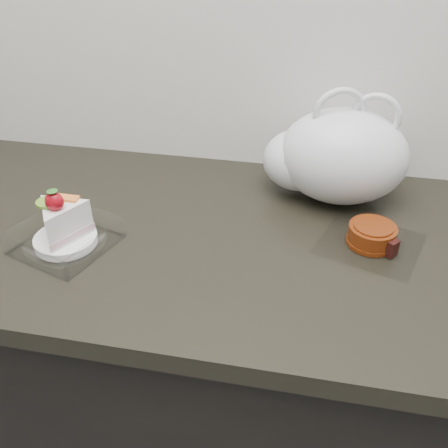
% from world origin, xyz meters
% --- Properties ---
extents(counter, '(2.04, 0.64, 0.90)m').
position_xyz_m(counter, '(0.00, 1.69, 0.45)').
color(counter, black).
rests_on(counter, ground).
extents(cake_tray, '(0.20, 0.20, 0.13)m').
position_xyz_m(cake_tray, '(-0.32, 1.59, 0.93)').
color(cake_tray, white).
rests_on(cake_tray, counter).
extents(mooncake_wrap, '(0.22, 0.22, 0.04)m').
position_xyz_m(mooncake_wrap, '(0.24, 1.71, 0.92)').
color(mooncake_wrap, white).
rests_on(mooncake_wrap, counter).
extents(plastic_bag, '(0.32, 0.23, 0.25)m').
position_xyz_m(plastic_bag, '(0.16, 1.87, 1.00)').
color(plastic_bag, white).
rests_on(plastic_bag, counter).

